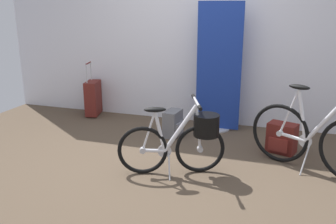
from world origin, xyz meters
TOP-DOWN VIEW (x-y plane):
  - ground_plane at (0.00, 0.00)m, footprint 6.05×6.05m
  - back_wall at (0.00, 1.82)m, footprint 6.05×0.10m
  - floor_banner_stand at (0.42, 1.48)m, footprint 0.60×0.36m
  - folding_bike_foreground at (0.36, 0.02)m, footprint 1.03×0.57m
  - display_bike_left at (1.61, 0.47)m, footprint 1.29×0.68m
  - rolling_suitcase at (-1.54, 1.54)m, footprint 0.26×0.39m
  - backpack_on_floor at (-0.08, 1.03)m, footprint 0.22×0.32m
  - handbag_on_floor at (1.29, 0.89)m, footprint 0.37×0.31m

SIDE VIEW (x-z plane):
  - ground_plane at x=0.00m, z-range 0.00..0.00m
  - backpack_on_floor at x=-0.08m, z-range 0.00..0.34m
  - handbag_on_floor at x=1.29m, z-range 0.00..0.35m
  - rolling_suitcase at x=-1.54m, z-range -0.13..0.70m
  - display_bike_left at x=1.61m, z-range -0.12..0.85m
  - folding_bike_foreground at x=0.36m, z-range -0.01..0.76m
  - floor_banner_stand at x=0.42m, z-range -0.09..1.63m
  - back_wall at x=0.00m, z-range 0.00..2.91m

